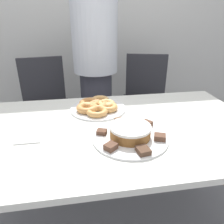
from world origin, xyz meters
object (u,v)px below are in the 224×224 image
at_px(plate_donuts, 98,109).
at_px(frosted_cake, 130,131).
at_px(office_chair_right, 145,106).
at_px(plate_cake, 130,137).
at_px(person_standing, 96,66).
at_px(office_chair_left, 47,112).
at_px(napkin, 29,138).

distance_m(plate_donuts, frosted_cake, 0.38).
xyz_separation_m(office_chair_right, plate_donuts, (-0.53, -0.67, 0.30)).
relative_size(plate_cake, frosted_cake, 1.86).
height_order(person_standing, office_chair_left, person_standing).
xyz_separation_m(plate_cake, frosted_cake, (-0.00, 0.00, 0.03)).
distance_m(plate_cake, napkin, 0.48).
bearing_deg(person_standing, napkin, -112.75).
xyz_separation_m(office_chair_right, frosted_cake, (-0.41, -1.04, 0.33)).
xyz_separation_m(person_standing, frosted_cake, (0.06, -1.06, -0.07)).
height_order(office_chair_right, plate_cake, office_chair_right).
bearing_deg(person_standing, frosted_cake, -86.64).
bearing_deg(plate_cake, plate_donuts, 107.44).
height_order(office_chair_left, plate_donuts, office_chair_left).
distance_m(office_chair_left, plate_donuts, 0.85).
distance_m(office_chair_left, frosted_cake, 1.21).
height_order(office_chair_right, plate_donuts, office_chair_right).
height_order(person_standing, plate_donuts, person_standing).
relative_size(person_standing, office_chair_right, 1.77).
bearing_deg(office_chair_right, plate_cake, -96.91).
bearing_deg(plate_donuts, napkin, -141.33).
height_order(person_standing, frosted_cake, person_standing).
height_order(plate_donuts, frosted_cake, frosted_cake).
relative_size(person_standing, napkin, 13.53).
xyz_separation_m(person_standing, office_chair_left, (-0.47, -0.02, -0.40)).
xyz_separation_m(person_standing, plate_donuts, (-0.05, -0.69, -0.11)).
height_order(office_chair_right, napkin, office_chair_right).
xyz_separation_m(office_chair_right, napkin, (-0.89, -0.96, 0.30)).
bearing_deg(napkin, plate_donuts, 38.67).
bearing_deg(frosted_cake, plate_donuts, 107.44).
height_order(person_standing, office_chair_right, person_standing).
height_order(office_chair_right, frosted_cake, office_chair_right).
bearing_deg(plate_donuts, person_standing, 85.74).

